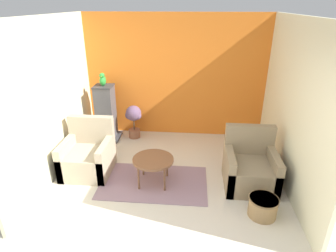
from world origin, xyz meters
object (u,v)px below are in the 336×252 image
Objects in this scene: armchair_right at (250,169)px; potted_plant at (134,117)px; coffee_table at (153,161)px; parrot at (103,80)px; armchair_left at (88,156)px; birdcage at (106,114)px; wicker_basket at (263,206)px.

armchair_right is 1.27× the size of potted_plant.
potted_plant is at bearing 111.52° from coffee_table.
armchair_right is 3.48m from parrot.
armchair_right reaches higher than potted_plant.
armchair_left is at bearing -87.67° from parrot.
armchair_right is 3.32m from birdcage.
coffee_table is 0.90× the size of potted_plant.
armchair_right is (2.87, -0.15, 0.00)m from armchair_left.
armchair_left reaches higher than potted_plant.
wicker_basket is at bearing -17.57° from armchair_left.
coffee_table is 1.89m from potted_plant.
parrot reaches higher than coffee_table.
armchair_right is at bearing 3.87° from coffee_table.
armchair_left and armchair_right have the same top height.
wicker_basket is at bearing -21.43° from coffee_table.
potted_plant is at bearing 69.96° from armchair_left.
armchair_left is at bearing 176.98° from armchair_right.
birdcage reaches higher than potted_plant.
potted_plant is (0.60, 0.10, -0.89)m from parrot.
birdcage is at bearing 92.33° from armchair_left.
parrot reaches higher than wicker_basket.
coffee_table is 2.30m from parrot.
armchair_left is 1.42m from birdcage.
armchair_right reaches higher than coffee_table.
birdcage reaches higher than armchair_left.
wicker_basket is (1.70, -0.67, -0.27)m from coffee_table.
parrot is (-1.29, 1.66, 0.94)m from coffee_table.
birdcage is at bearing 127.97° from coffee_table.
armchair_right reaches higher than wicker_basket.
armchair_right is at bearing -3.02° from armchair_left.
birdcage is 1.62× the size of potted_plant.
parrot is at bearing -170.98° from potted_plant.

